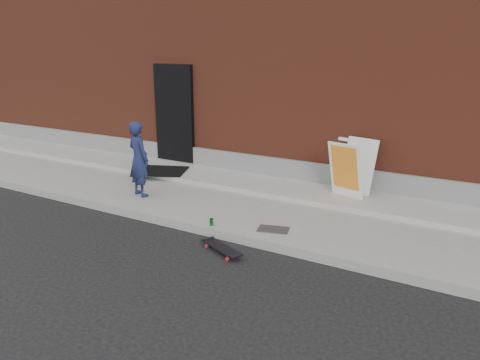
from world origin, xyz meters
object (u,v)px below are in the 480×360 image
Objects in this scene: skateboard at (221,248)px; soda_can at (212,222)px; pizza_sign at (351,168)px; child at (139,159)px.

soda_can reaches higher than skateboard.
child is at bearing -153.94° from pizza_sign.
skateboard is 3.14m from pizza_sign.
skateboard is 6.65× the size of soda_can.
pizza_sign reaches higher than skateboard.
soda_can is at bearing -179.86° from child.
child is at bearing 156.06° from skateboard.
skateboard is at bearing 173.27° from child.
child reaches higher than soda_can.
pizza_sign is at bearing 57.53° from soda_can.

